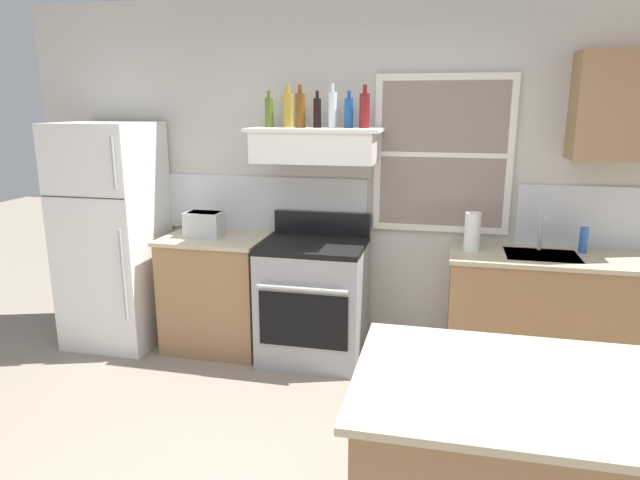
% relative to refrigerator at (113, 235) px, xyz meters
% --- Properties ---
extents(back_wall, '(5.40, 0.11, 2.70)m').
position_rel_refrigerator_xyz_m(back_wall, '(1.93, 0.39, 0.47)').
color(back_wall, beige).
rests_on(back_wall, ground_plane).
extents(refrigerator, '(0.70, 0.72, 1.78)m').
position_rel_refrigerator_xyz_m(refrigerator, '(0.00, 0.00, 0.00)').
color(refrigerator, white).
rests_on(refrigerator, ground_plane).
extents(counter_left_of_stove, '(0.79, 0.63, 0.91)m').
position_rel_refrigerator_xyz_m(counter_left_of_stove, '(0.85, 0.06, -0.43)').
color(counter_left_of_stove, '#9E754C').
rests_on(counter_left_of_stove, ground_plane).
extents(toaster, '(0.30, 0.20, 0.19)m').
position_rel_refrigerator_xyz_m(toaster, '(0.77, 0.05, 0.12)').
color(toaster, silver).
rests_on(toaster, counter_left_of_stove).
extents(stove_range, '(0.76, 0.69, 1.09)m').
position_rel_refrigerator_xyz_m(stove_range, '(1.65, 0.02, -0.42)').
color(stove_range, '#9EA0A5').
rests_on(stove_range, ground_plane).
extents(range_hood_shelf, '(0.96, 0.52, 0.24)m').
position_rel_refrigerator_xyz_m(range_hood_shelf, '(1.65, 0.12, 0.74)').
color(range_hood_shelf, white).
extents(bottle_olive_oil_square, '(0.06, 0.06, 0.26)m').
position_rel_refrigerator_xyz_m(bottle_olive_oil_square, '(1.29, 0.12, 0.97)').
color(bottle_olive_oil_square, '#4C601E').
rests_on(bottle_olive_oil_square, range_hood_shelf).
extents(bottle_champagne_gold_foil, '(0.08, 0.08, 0.30)m').
position_rel_refrigerator_xyz_m(bottle_champagne_gold_foil, '(1.42, 0.17, 0.98)').
color(bottle_champagne_gold_foil, '#B29333').
rests_on(bottle_champagne_gold_foil, range_hood_shelf).
extents(bottle_amber_wine, '(0.07, 0.07, 0.30)m').
position_rel_refrigerator_xyz_m(bottle_amber_wine, '(1.54, 0.09, 0.98)').
color(bottle_amber_wine, brown).
rests_on(bottle_amber_wine, range_hood_shelf).
extents(bottle_balsamic_dark, '(0.06, 0.06, 0.26)m').
position_rel_refrigerator_xyz_m(bottle_balsamic_dark, '(1.66, 0.11, 0.97)').
color(bottle_balsamic_dark, black).
rests_on(bottle_balsamic_dark, range_hood_shelf).
extents(bottle_clear_tall, '(0.06, 0.06, 0.31)m').
position_rel_refrigerator_xyz_m(bottle_clear_tall, '(1.76, 0.13, 0.99)').
color(bottle_clear_tall, silver).
rests_on(bottle_clear_tall, range_hood_shelf).
extents(bottle_blue_liqueur, '(0.07, 0.07, 0.26)m').
position_rel_refrigerator_xyz_m(bottle_blue_liqueur, '(1.88, 0.15, 0.97)').
color(bottle_blue_liqueur, '#1E478C').
rests_on(bottle_blue_liqueur, range_hood_shelf).
extents(bottle_red_label_wine, '(0.07, 0.07, 0.30)m').
position_rel_refrigerator_xyz_m(bottle_red_label_wine, '(2.00, 0.13, 0.98)').
color(bottle_red_label_wine, maroon).
rests_on(bottle_red_label_wine, range_hood_shelf).
extents(counter_right_with_sink, '(1.43, 0.63, 0.91)m').
position_rel_refrigerator_xyz_m(counter_right_with_sink, '(3.35, 0.06, -0.43)').
color(counter_right_with_sink, '#9E754C').
rests_on(counter_right_with_sink, ground_plane).
extents(sink_faucet, '(0.03, 0.17, 0.28)m').
position_rel_refrigerator_xyz_m(sink_faucet, '(3.25, 0.16, 0.20)').
color(sink_faucet, silver).
rests_on(sink_faucet, counter_right_with_sink).
extents(paper_towel_roll, '(0.11, 0.11, 0.27)m').
position_rel_refrigerator_xyz_m(paper_towel_roll, '(2.78, 0.06, 0.16)').
color(paper_towel_roll, white).
rests_on(paper_towel_roll, counter_right_with_sink).
extents(dish_soap_bottle, '(0.06, 0.06, 0.18)m').
position_rel_refrigerator_xyz_m(dish_soap_bottle, '(3.53, 0.16, 0.11)').
color(dish_soap_bottle, blue).
rests_on(dish_soap_bottle, counter_right_with_sink).
extents(upper_cabinet_right, '(0.64, 0.32, 0.70)m').
position_rel_refrigerator_xyz_m(upper_cabinet_right, '(3.70, 0.20, 1.01)').
color(upper_cabinet_right, '#9E754C').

